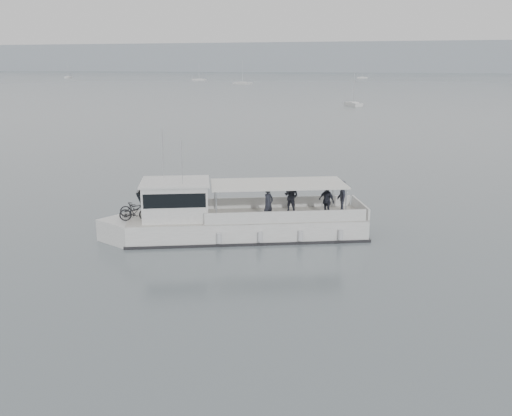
# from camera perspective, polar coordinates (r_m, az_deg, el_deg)

# --- Properties ---
(ground) EXTENTS (1400.00, 1400.00, 0.00)m
(ground) POSITION_cam_1_polar(r_m,az_deg,el_deg) (32.79, 9.62, -1.82)
(ground) COLOR #566165
(ground) RESTS_ON ground
(headland) EXTENTS (1400.00, 90.00, 28.00)m
(headland) POSITION_cam_1_polar(r_m,az_deg,el_deg) (591.37, 16.52, 14.24)
(headland) COLOR #939EA8
(headland) RESTS_ON ground
(tour_boat) EXTENTS (13.77, 7.87, 5.93)m
(tour_boat) POSITION_cam_1_polar(r_m,az_deg,el_deg) (30.16, -3.25, -1.14)
(tour_boat) COLOR white
(tour_boat) RESTS_ON ground
(moored_fleet) EXTENTS (397.91, 327.76, 10.39)m
(moored_fleet) POSITION_cam_1_polar(r_m,az_deg,el_deg) (229.63, 6.40, 12.08)
(moored_fleet) COLOR white
(moored_fleet) RESTS_ON ground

